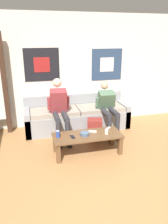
{
  "coord_description": "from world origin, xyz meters",
  "views": [
    {
      "loc": [
        -0.92,
        -2.02,
        2.06
      ],
      "look_at": [
        0.1,
        1.83,
        0.66
      ],
      "focal_mm": 35.0,
      "sensor_mm": 36.0,
      "label": 1
    }
  ],
  "objects_px": {
    "person_seated_adult": "(59,107)",
    "game_controller_near_left": "(108,128)",
    "couch": "(77,116)",
    "drink_can_blue": "(58,134)",
    "backpack": "(95,130)",
    "game_controller_near_right": "(93,131)",
    "coffee_table": "(87,138)",
    "ceramic_bowl": "(85,134)",
    "pillar_candle": "(106,132)",
    "cell_phone": "(73,137)",
    "person_seated_teen": "(108,106)"
  },
  "relations": [
    {
      "from": "person_seated_adult",
      "to": "game_controller_near_left",
      "type": "relative_size",
      "value": 9.37
    },
    {
      "from": "couch",
      "to": "drink_can_blue",
      "type": "height_order",
      "value": "couch"
    },
    {
      "from": "backpack",
      "to": "game_controller_near_right",
      "type": "height_order",
      "value": "backpack"
    },
    {
      "from": "game_controller_near_left",
      "to": "coffee_table",
      "type": "bearing_deg",
      "value": -162.52
    },
    {
      "from": "coffee_table",
      "to": "ceramic_bowl",
      "type": "distance_m",
      "value": 0.11
    },
    {
      "from": "game_controller_near_left",
      "to": "pillar_candle",
      "type": "bearing_deg",
      "value": -118.52
    },
    {
      "from": "coffee_table",
      "to": "drink_can_blue",
      "type": "relative_size",
      "value": 10.03
    },
    {
      "from": "drink_can_blue",
      "to": "game_controller_near_right",
      "type": "bearing_deg",
      "value": 4.81
    },
    {
      "from": "ceramic_bowl",
      "to": "drink_can_blue",
      "type": "height_order",
      "value": "drink_can_blue"
    },
    {
      "from": "person_seated_adult",
      "to": "pillar_candle",
      "type": "relative_size",
      "value": 12.4
    },
    {
      "from": "couch",
      "to": "game_controller_near_right",
      "type": "xyz_separation_m",
      "value": [
        0.04,
        -1.12,
        0.1
      ]
    },
    {
      "from": "pillar_candle",
      "to": "game_controller_near_left",
      "type": "xyz_separation_m",
      "value": [
        0.11,
        0.2,
        -0.03
      ]
    },
    {
      "from": "person_seated_adult",
      "to": "drink_can_blue",
      "type": "xyz_separation_m",
      "value": [
        -0.16,
        -0.79,
        -0.23
      ]
    },
    {
      "from": "game_controller_near_left",
      "to": "cell_phone",
      "type": "relative_size",
      "value": 0.91
    },
    {
      "from": "ceramic_bowl",
      "to": "coffee_table",
      "type": "bearing_deg",
      "value": 11.56
    },
    {
      "from": "couch",
      "to": "drink_can_blue",
      "type": "relative_size",
      "value": 19.09
    },
    {
      "from": "drink_can_blue",
      "to": "ceramic_bowl",
      "type": "bearing_deg",
      "value": -4.9
    },
    {
      "from": "person_seated_teen",
      "to": "game_controller_near_right",
      "type": "height_order",
      "value": "person_seated_teen"
    },
    {
      "from": "coffee_table",
      "to": "drink_can_blue",
      "type": "xyz_separation_m",
      "value": [
        -0.53,
        0.03,
        0.13
      ]
    },
    {
      "from": "backpack",
      "to": "person_seated_adult",
      "type": "bearing_deg",
      "value": 156.4
    },
    {
      "from": "backpack",
      "to": "coffee_table",
      "type": "bearing_deg",
      "value": -120.12
    },
    {
      "from": "pillar_candle",
      "to": "ceramic_bowl",
      "type": "bearing_deg",
      "value": 173.08
    },
    {
      "from": "person_seated_teen",
      "to": "pillar_candle",
      "type": "bearing_deg",
      "value": -111.73
    },
    {
      "from": "pillar_candle",
      "to": "cell_phone",
      "type": "bearing_deg",
      "value": 177.29
    },
    {
      "from": "person_seated_teen",
      "to": "backpack",
      "type": "relative_size",
      "value": 2.54
    },
    {
      "from": "game_controller_near_left",
      "to": "drink_can_blue",
      "type": "bearing_deg",
      "value": -173.46
    },
    {
      "from": "backpack",
      "to": "ceramic_bowl",
      "type": "bearing_deg",
      "value": -123.94
    },
    {
      "from": "person_seated_adult",
      "to": "backpack",
      "type": "relative_size",
      "value": 2.83
    },
    {
      "from": "cell_phone",
      "to": "coffee_table",
      "type": "bearing_deg",
      "value": 6.13
    },
    {
      "from": "person_seated_teen",
      "to": "drink_can_blue",
      "type": "height_order",
      "value": "person_seated_teen"
    },
    {
      "from": "ceramic_bowl",
      "to": "cell_phone",
      "type": "distance_m",
      "value": 0.23
    },
    {
      "from": "person_seated_teen",
      "to": "couch",
      "type": "bearing_deg",
      "value": 146.33
    },
    {
      "from": "ceramic_bowl",
      "to": "game_controller_near_left",
      "type": "distance_m",
      "value": 0.53
    },
    {
      "from": "drink_can_blue",
      "to": "game_controller_near_left",
      "type": "height_order",
      "value": "drink_can_blue"
    },
    {
      "from": "ceramic_bowl",
      "to": "game_controller_near_right",
      "type": "bearing_deg",
      "value": 28.08
    },
    {
      "from": "person_seated_teen",
      "to": "drink_can_blue",
      "type": "xyz_separation_m",
      "value": [
        -1.22,
        -0.77,
        -0.17
      ]
    },
    {
      "from": "ceramic_bowl",
      "to": "pillar_candle",
      "type": "xyz_separation_m",
      "value": [
        0.4,
        -0.05,
        0.01
      ]
    },
    {
      "from": "couch",
      "to": "drink_can_blue",
      "type": "xyz_separation_m",
      "value": [
        -0.62,
        -1.17,
        0.15
      ]
    },
    {
      "from": "coffee_table",
      "to": "cell_phone",
      "type": "relative_size",
      "value": 8.63
    },
    {
      "from": "couch",
      "to": "game_controller_near_right",
      "type": "relative_size",
      "value": 16.14
    },
    {
      "from": "game_controller_near_left",
      "to": "cell_phone",
      "type": "xyz_separation_m",
      "value": [
        -0.73,
        -0.17,
        -0.01
      ]
    },
    {
      "from": "person_seated_adult",
      "to": "ceramic_bowl",
      "type": "bearing_deg",
      "value": -68.97
    },
    {
      "from": "coffee_table",
      "to": "person_seated_adult",
      "type": "relative_size",
      "value": 1.01
    },
    {
      "from": "person_seated_adult",
      "to": "pillar_candle",
      "type": "height_order",
      "value": "person_seated_adult"
    },
    {
      "from": "backpack",
      "to": "drink_can_blue",
      "type": "bearing_deg",
      "value": -149.5
    },
    {
      "from": "pillar_candle",
      "to": "game_controller_near_right",
      "type": "xyz_separation_m",
      "value": [
        -0.22,
        0.14,
        -0.03
      ]
    },
    {
      "from": "game_controller_near_left",
      "to": "ceramic_bowl",
      "type": "bearing_deg",
      "value": -163.16
    },
    {
      "from": "person_seated_adult",
      "to": "cell_phone",
      "type": "relative_size",
      "value": 8.53
    },
    {
      "from": "couch",
      "to": "backpack",
      "type": "distance_m",
      "value": 0.72
    },
    {
      "from": "person_seated_adult",
      "to": "cell_phone",
      "type": "xyz_separation_m",
      "value": [
        0.09,
        -0.84,
        -0.29
      ]
    }
  ]
}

